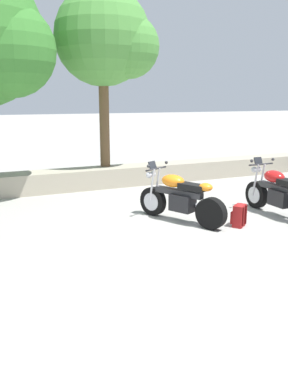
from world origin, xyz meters
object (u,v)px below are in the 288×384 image
(motorcycle_orange_centre, at_px, (180,198))
(rider_backpack, at_px, (239,215))
(leafy_tree_mid_left, at_px, (108,40))
(motorcycle_red_far_right, at_px, (279,194))

(motorcycle_orange_centre, height_order, rider_backpack, motorcycle_orange_centre)
(motorcycle_orange_centre, relative_size, rider_backpack, 4.08)
(motorcycle_orange_centre, bearing_deg, leafy_tree_mid_left, 92.23)
(motorcycle_orange_centre, relative_size, motorcycle_red_far_right, 0.93)
(motorcycle_orange_centre, height_order, motorcycle_red_far_right, same)
(motorcycle_orange_centre, xyz_separation_m, leafy_tree_mid_left, (-0.15, 3.91, 3.53))
(rider_backpack, bearing_deg, leafy_tree_mid_left, 102.90)
(motorcycle_red_far_right, distance_m, leafy_tree_mid_left, 6.08)
(motorcycle_red_far_right, relative_size, leafy_tree_mid_left, 0.43)
(rider_backpack, relative_size, leafy_tree_mid_left, 0.10)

